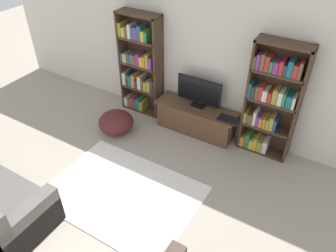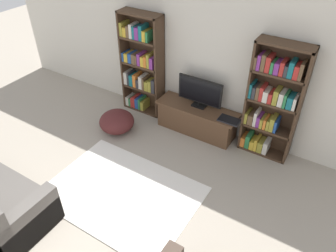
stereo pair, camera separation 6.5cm
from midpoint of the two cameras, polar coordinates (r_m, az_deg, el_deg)
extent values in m
cube|color=silver|center=(5.57, 6.35, 11.60)|extent=(8.80, 0.06, 2.60)
cube|color=#422D1E|center=(6.32, -7.95, 11.22)|extent=(0.04, 0.30, 1.92)
cube|color=#422D1E|center=(5.92, -1.99, 9.69)|extent=(0.04, 0.30, 1.92)
cube|color=#422D1E|center=(6.21, -4.35, 10.96)|extent=(0.80, 0.04, 1.92)
cube|color=#422D1E|center=(5.76, -5.58, 18.91)|extent=(0.80, 0.30, 0.04)
cube|color=#422D1E|center=(6.58, -4.63, 3.12)|extent=(0.76, 0.30, 0.04)
cube|color=silver|center=(6.68, -7.08, 4.62)|extent=(0.07, 0.24, 0.18)
cube|color=#2D7F47|center=(6.65, -6.65, 4.43)|extent=(0.05, 0.24, 0.17)
cube|color=#B72D28|center=(6.62, -6.32, 4.44)|extent=(0.04, 0.24, 0.20)
cube|color=#B72D28|center=(6.58, -5.97, 4.43)|extent=(0.05, 0.24, 0.23)
cube|color=#234C99|center=(6.55, -5.47, 4.19)|extent=(0.08, 0.24, 0.21)
cube|color=#2D7F47|center=(6.51, -5.01, 4.11)|extent=(0.04, 0.24, 0.23)
cube|color=#9E9333|center=(6.49, -4.53, 3.79)|extent=(0.07, 0.24, 0.18)
cube|color=#422D1E|center=(6.33, -4.84, 6.74)|extent=(0.76, 0.30, 0.04)
cube|color=silver|center=(6.43, -7.41, 8.49)|extent=(0.07, 0.24, 0.25)
cube|color=#333338|center=(6.39, -6.94, 8.40)|extent=(0.04, 0.24, 0.26)
cube|color=#196B75|center=(6.36, -6.46, 8.12)|extent=(0.08, 0.24, 0.22)
cube|color=orange|center=(6.31, -5.87, 8.07)|extent=(0.07, 0.24, 0.25)
cube|color=#333338|center=(6.30, -5.35, 7.59)|extent=(0.06, 0.24, 0.16)
cube|color=silver|center=(6.24, -4.83, 7.79)|extent=(0.07, 0.24, 0.25)
cube|color=brown|center=(6.21, -4.36, 7.57)|extent=(0.04, 0.24, 0.23)
cube|color=#9E9333|center=(6.19, -3.81, 7.21)|extent=(0.08, 0.24, 0.18)
cube|color=#9E9333|center=(6.14, -3.21, 7.17)|extent=(0.06, 0.24, 0.22)
cube|color=#333338|center=(6.09, -2.63, 7.16)|extent=(0.07, 0.24, 0.26)
cube|color=#422D1E|center=(6.10, -5.07, 10.64)|extent=(0.76, 0.30, 0.04)
cube|color=#234C99|center=(6.24, -7.84, 12.08)|extent=(0.04, 0.24, 0.17)
cube|color=gold|center=(6.20, -7.32, 11.94)|extent=(0.08, 0.24, 0.16)
cube|color=#234C99|center=(6.15, -6.67, 11.86)|extent=(0.07, 0.24, 0.18)
cube|color=brown|center=(6.10, -6.06, 11.74)|extent=(0.07, 0.24, 0.19)
cube|color=brown|center=(6.07, -5.59, 11.59)|extent=(0.04, 0.24, 0.18)
cube|color=#7F338C|center=(6.03, -5.12, 11.66)|extent=(0.06, 0.24, 0.22)
cube|color=gold|center=(6.00, -4.52, 11.35)|extent=(0.07, 0.24, 0.18)
cube|color=orange|center=(5.96, -4.00, 11.30)|extent=(0.05, 0.24, 0.20)
cube|color=#9E9333|center=(5.92, -3.49, 11.42)|extent=(0.05, 0.24, 0.26)
cube|color=#7F338C|center=(5.89, -2.94, 11.06)|extent=(0.07, 0.24, 0.21)
cube|color=#422D1E|center=(5.91, -5.32, 14.82)|extent=(0.76, 0.30, 0.04)
cube|color=#9E9333|center=(6.04, -8.19, 16.51)|extent=(0.06, 0.24, 0.24)
cube|color=gold|center=(6.01, -7.58, 16.10)|extent=(0.07, 0.24, 0.17)
cube|color=brown|center=(5.97, -7.05, 16.16)|extent=(0.06, 0.24, 0.21)
cube|color=silver|center=(5.92, -6.54, 16.24)|extent=(0.06, 0.24, 0.25)
cube|color=#196B75|center=(5.89, -6.03, 16.03)|extent=(0.05, 0.24, 0.22)
cube|color=#7F338C|center=(5.85, -5.48, 15.92)|extent=(0.08, 0.24, 0.22)
cube|color=#196B75|center=(5.80, -4.84, 15.99)|extent=(0.06, 0.24, 0.26)
cube|color=gold|center=(5.78, -4.23, 15.53)|extent=(0.07, 0.24, 0.18)
cube|color=#2D7F47|center=(5.75, -3.69, 15.40)|extent=(0.04, 0.24, 0.18)
cube|color=#422D1E|center=(5.31, 13.49, 5.21)|extent=(0.04, 0.30, 1.92)
cube|color=#422D1E|center=(5.19, 21.38, 2.73)|extent=(0.04, 0.30, 1.92)
cube|color=#422D1E|center=(5.34, 17.80, 4.64)|extent=(0.80, 0.04, 1.92)
cube|color=#422D1E|center=(4.82, 19.45, 13.42)|extent=(0.80, 0.30, 0.04)
cube|color=#422D1E|center=(5.77, 15.73, -3.87)|extent=(0.76, 0.30, 0.04)
cube|color=orange|center=(5.75, 12.78, -2.11)|extent=(0.07, 0.24, 0.18)
cube|color=#2D7F47|center=(5.71, 13.56, -2.09)|extent=(0.07, 0.24, 0.24)
cube|color=gold|center=(5.72, 14.24, -2.65)|extent=(0.07, 0.24, 0.16)
cube|color=gold|center=(5.69, 14.89, -2.63)|extent=(0.05, 0.24, 0.22)
cube|color=#9E9333|center=(5.69, 15.56, -2.99)|extent=(0.08, 0.24, 0.19)
cube|color=silver|center=(5.67, 16.39, -3.14)|extent=(0.07, 0.24, 0.22)
cube|color=#422D1E|center=(5.48, 16.54, -0.06)|extent=(0.76, 0.30, 0.04)
cube|color=#9E9333|center=(5.47, 13.32, 1.89)|extent=(0.05, 0.24, 0.19)
cube|color=brown|center=(5.46, 14.02, 1.59)|extent=(0.08, 0.24, 0.17)
cube|color=silver|center=(5.42, 14.80, 1.70)|extent=(0.05, 0.24, 0.25)
cube|color=#7F338C|center=(5.43, 15.28, 1.24)|extent=(0.05, 0.24, 0.18)
cube|color=#9E9333|center=(5.43, 15.79, 0.99)|extent=(0.05, 0.24, 0.16)
cube|color=orange|center=(5.42, 16.33, 0.87)|extent=(0.04, 0.24, 0.18)
cube|color=#9E9333|center=(5.41, 16.83, 0.71)|extent=(0.04, 0.24, 0.18)
cube|color=#9E9333|center=(5.38, 17.47, 0.75)|extent=(0.07, 0.24, 0.23)
cube|color=#234C99|center=(5.38, 18.02, 0.45)|extent=(0.04, 0.24, 0.20)
cube|color=#422D1E|center=(5.22, 17.43, 4.16)|extent=(0.76, 0.30, 0.04)
cube|color=#196B75|center=(5.21, 14.05, 6.45)|extent=(0.04, 0.24, 0.23)
cube|color=#333338|center=(5.21, 14.57, 6.10)|extent=(0.05, 0.24, 0.19)
cube|color=brown|center=(5.19, 15.19, 6.00)|extent=(0.05, 0.24, 0.21)
cube|color=#B72D28|center=(5.18, 15.79, 5.89)|extent=(0.05, 0.24, 0.23)
cube|color=silver|center=(5.18, 16.44, 5.44)|extent=(0.07, 0.24, 0.18)
cube|color=#B72D28|center=(5.17, 17.19, 5.14)|extent=(0.06, 0.24, 0.16)
cube|color=#9E9333|center=(5.14, 18.03, 5.22)|extent=(0.07, 0.24, 0.23)
cube|color=silver|center=(5.13, 18.85, 4.87)|extent=(0.07, 0.24, 0.21)
cube|color=#2D7F47|center=(5.12, 19.50, 4.68)|extent=(0.04, 0.24, 0.22)
cube|color=#196B75|center=(5.12, 20.21, 4.32)|extent=(0.08, 0.24, 0.19)
cube|color=silver|center=(5.11, 20.93, 4.11)|extent=(0.04, 0.24, 0.19)
cube|color=#422D1E|center=(5.00, 18.43, 8.79)|extent=(0.76, 0.30, 0.04)
cube|color=brown|center=(5.00, 14.82, 10.99)|extent=(0.04, 0.24, 0.19)
cube|color=#7F338C|center=(4.98, 15.41, 11.04)|extent=(0.05, 0.24, 0.23)
cube|color=brown|center=(4.97, 16.10, 10.93)|extent=(0.06, 0.24, 0.25)
cube|color=#B72D28|center=(4.95, 16.86, 10.62)|extent=(0.07, 0.24, 0.23)
cube|color=#2D7F47|center=(4.96, 17.48, 10.11)|extent=(0.04, 0.24, 0.17)
cube|color=#7F338C|center=(4.94, 18.19, 9.91)|extent=(0.07, 0.24, 0.17)
cube|color=#B72D28|center=(4.93, 19.02, 9.83)|extent=(0.06, 0.24, 0.20)
cube|color=#333338|center=(4.92, 19.63, 9.45)|extent=(0.05, 0.24, 0.17)
cube|color=#196B75|center=(4.90, 20.41, 9.58)|extent=(0.07, 0.24, 0.23)
cube|color=#B72D28|center=(4.90, 21.19, 9.14)|extent=(0.07, 0.24, 0.20)
cube|color=brown|center=(4.88, 21.94, 9.19)|extent=(0.05, 0.24, 0.25)
cube|color=brown|center=(5.87, 4.57, 1.07)|extent=(1.38, 0.44, 0.47)
cube|color=brown|center=(5.73, 4.68, 3.12)|extent=(1.47, 0.47, 0.04)
cube|color=black|center=(5.75, 4.95, 3.65)|extent=(0.24, 0.16, 0.03)
cylinder|color=black|center=(5.73, 4.97, 3.98)|extent=(0.04, 0.04, 0.05)
cube|color=black|center=(5.60, 5.10, 6.15)|extent=(0.81, 0.04, 0.45)
cube|color=black|center=(5.58, 5.01, 6.06)|extent=(0.75, 0.00, 0.41)
cube|color=#28282D|center=(5.46, 10.19, 1.12)|extent=(0.36, 0.22, 0.02)
cube|color=black|center=(5.46, 10.21, 1.24)|extent=(0.34, 0.21, 0.00)
cube|color=white|center=(4.91, -8.25, -11.54)|extent=(2.15, 1.55, 0.02)
cube|color=#56514C|center=(4.50, -23.17, -15.49)|extent=(0.18, 0.86, 0.59)
ellipsoid|color=#4C1E1E|center=(5.95, -9.35, 0.68)|extent=(0.63, 0.63, 0.38)
camera|label=1|loc=(0.03, -90.38, -0.28)|focal=35.00mm
camera|label=2|loc=(0.03, 89.62, 0.28)|focal=35.00mm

